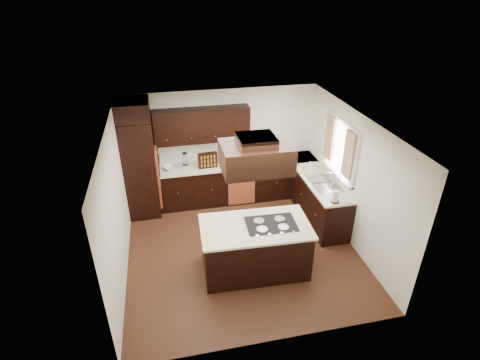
{
  "coord_description": "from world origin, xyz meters",
  "views": [
    {
      "loc": [
        -1.21,
        -5.49,
        4.57
      ],
      "look_at": [
        0.1,
        0.6,
        1.15
      ],
      "focal_mm": 28.0,
      "sensor_mm": 36.0,
      "label": 1
    }
  ],
  "objects_px": {
    "island": "(255,249)",
    "range_hood": "(256,157)",
    "oven_column": "(140,168)",
    "spice_rack": "(208,160)"
  },
  "relations": [
    {
      "from": "range_hood",
      "to": "spice_rack",
      "type": "xyz_separation_m",
      "value": [
        -0.47,
        2.26,
        -1.07
      ]
    },
    {
      "from": "range_hood",
      "to": "spice_rack",
      "type": "height_order",
      "value": "range_hood"
    },
    {
      "from": "oven_column",
      "to": "range_hood",
      "type": "bearing_deg",
      "value": -50.26
    },
    {
      "from": "oven_column",
      "to": "spice_rack",
      "type": "relative_size",
      "value": 5.17
    },
    {
      "from": "island",
      "to": "spice_rack",
      "type": "height_order",
      "value": "spice_rack"
    },
    {
      "from": "oven_column",
      "to": "island",
      "type": "bearing_deg",
      "value": -50.62
    },
    {
      "from": "oven_column",
      "to": "island",
      "type": "relative_size",
      "value": 1.2
    },
    {
      "from": "island",
      "to": "range_hood",
      "type": "bearing_deg",
      "value": 102.93
    },
    {
      "from": "island",
      "to": "range_hood",
      "type": "xyz_separation_m",
      "value": [
        -0.01,
        0.04,
        1.72
      ]
    },
    {
      "from": "oven_column",
      "to": "spice_rack",
      "type": "xyz_separation_m",
      "value": [
        1.41,
        0.01,
        0.03
      ]
    }
  ]
}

